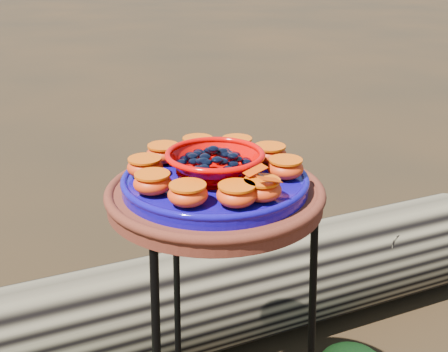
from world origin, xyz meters
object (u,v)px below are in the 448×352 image
plant_stand (216,350)px  driftwood_log (240,289)px  cobalt_plate (215,183)px  terracotta_saucer (215,197)px  red_bowl (215,165)px

plant_stand → driftwood_log: plant_stand is taller
cobalt_plate → driftwood_log: bearing=53.9°
terracotta_saucer → red_bowl: size_ratio=2.33×
terracotta_saucer → red_bowl: bearing=0.0°
cobalt_plate → driftwood_log: cobalt_plate is taller
plant_stand → red_bowl: (0.00, 0.00, 0.43)m
terracotta_saucer → driftwood_log: (0.31, 0.42, -0.55)m
plant_stand → terracotta_saucer: size_ratio=1.68×
red_bowl → driftwood_log: bearing=53.9°
terracotta_saucer → cobalt_plate: (0.00, 0.00, 0.03)m
plant_stand → cobalt_plate: 0.40m
red_bowl → driftwood_log: 0.81m
cobalt_plate → driftwood_log: 0.78m
cobalt_plate → plant_stand: bearing=0.0°
plant_stand → cobalt_plate: (0.00, 0.00, 0.40)m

